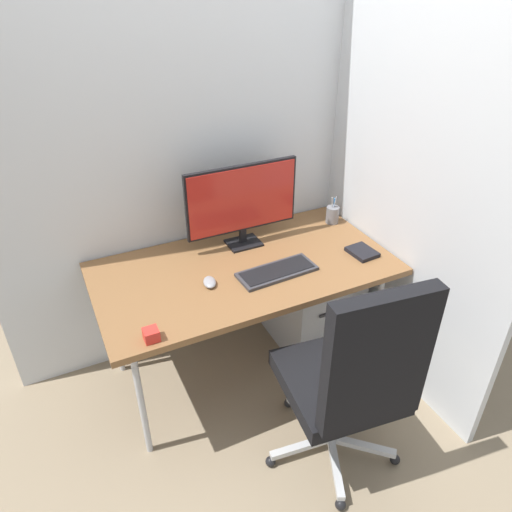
% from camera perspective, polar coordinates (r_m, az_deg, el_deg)
% --- Properties ---
extents(ground_plane, '(8.00, 8.00, 0.00)m').
position_cam_1_polar(ground_plane, '(2.94, -1.20, -13.12)').
color(ground_plane, gray).
extents(wall_back, '(2.43, 0.04, 2.80)m').
position_cam_1_polar(wall_back, '(2.57, -5.82, 16.42)').
color(wall_back, silver).
rests_on(wall_back, ground_plane).
extents(wall_side_right, '(0.04, 1.70, 2.80)m').
position_cam_1_polar(wall_side_right, '(2.52, 17.12, 14.85)').
color(wall_side_right, silver).
rests_on(wall_side_right, ground_plane).
extents(desk, '(1.54, 0.81, 0.73)m').
position_cam_1_polar(desk, '(2.50, -1.37, -1.96)').
color(desk, brown).
rests_on(desk, ground_plane).
extents(office_chair, '(0.64, 0.65, 1.12)m').
position_cam_1_polar(office_chair, '(2.10, 11.56, -14.10)').
color(office_chair, black).
rests_on(office_chair, ground_plane).
extents(filing_cabinet, '(0.44, 0.57, 0.56)m').
position_cam_1_polar(filing_cabinet, '(3.00, 6.34, -5.19)').
color(filing_cabinet, '#9EA0A5').
rests_on(filing_cabinet, ground_plane).
extents(monitor, '(0.63, 0.15, 0.46)m').
position_cam_1_polar(monitor, '(2.56, -1.66, 6.60)').
color(monitor, black).
rests_on(monitor, desk).
extents(keyboard, '(0.42, 0.18, 0.02)m').
position_cam_1_polar(keyboard, '(2.42, 2.53, -1.86)').
color(keyboard, '#333338').
rests_on(keyboard, desk).
extents(mouse, '(0.08, 0.11, 0.03)m').
position_cam_1_polar(mouse, '(2.34, -5.58, -3.14)').
color(mouse, gray).
rests_on(mouse, desk).
extents(pen_holder, '(0.08, 0.08, 0.17)m').
position_cam_1_polar(pen_holder, '(2.91, 9.14, 4.92)').
color(pen_holder, slate).
rests_on(pen_holder, desk).
extents(notebook, '(0.14, 0.16, 0.02)m').
position_cam_1_polar(notebook, '(2.64, 12.59, 0.47)').
color(notebook, black).
rests_on(notebook, desk).
extents(desk_clamp_accessory, '(0.06, 0.06, 0.05)m').
position_cam_1_polar(desk_clamp_accessory, '(2.06, -12.43, -9.18)').
color(desk_clamp_accessory, red).
rests_on(desk_clamp_accessory, desk).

